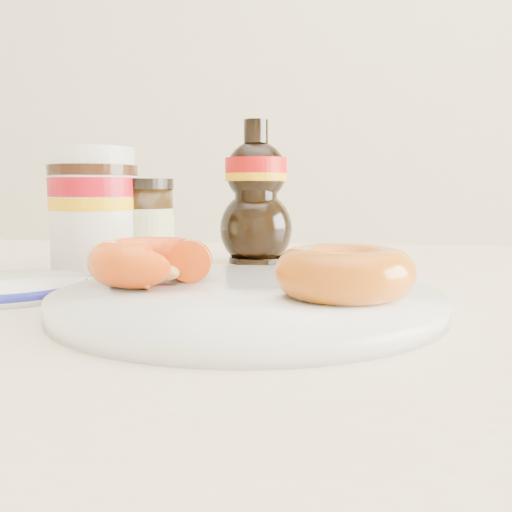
# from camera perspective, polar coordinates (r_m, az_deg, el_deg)

# --- Properties ---
(dining_table) EXTENTS (1.40, 0.90, 0.75)m
(dining_table) POSITION_cam_1_polar(r_m,az_deg,el_deg) (0.55, -7.04, -11.80)
(dining_table) COLOR beige
(dining_table) RESTS_ON ground
(plate) EXTENTS (0.29, 0.29, 0.01)m
(plate) POSITION_cam_1_polar(r_m,az_deg,el_deg) (0.43, -0.87, -4.37)
(plate) COLOR white
(plate) RESTS_ON dining_table
(donut_bitten) EXTENTS (0.11, 0.11, 0.03)m
(donut_bitten) POSITION_cam_1_polar(r_m,az_deg,el_deg) (0.47, -10.48, -0.51)
(donut_bitten) COLOR #DE460C
(donut_bitten) RESTS_ON plate
(donut_whole) EXTENTS (0.13, 0.13, 0.03)m
(donut_whole) POSITION_cam_1_polar(r_m,az_deg,el_deg) (0.41, 8.82, -1.63)
(donut_whole) COLOR #A8350A
(donut_whole) RESTS_ON plate
(nutella_jar) EXTENTS (0.10, 0.10, 0.14)m
(nutella_jar) POSITION_cam_1_polar(r_m,az_deg,el_deg) (0.65, -15.91, 4.93)
(nutella_jar) COLOR white
(nutella_jar) RESTS_ON dining_table
(syrup_bottle) EXTENTS (0.09, 0.08, 0.17)m
(syrup_bottle) POSITION_cam_1_polar(r_m,az_deg,el_deg) (0.70, -0.01, 6.40)
(syrup_bottle) COLOR black
(syrup_bottle) RESTS_ON dining_table
(dark_jar) EXTENTS (0.06, 0.06, 0.10)m
(dark_jar) POSITION_cam_1_polar(r_m,az_deg,el_deg) (0.66, -10.95, 3.05)
(dark_jar) COLOR black
(dark_jar) RESTS_ON dining_table
(blue_rim_saucer) EXTENTS (0.13, 0.13, 0.01)m
(blue_rim_saucer) POSITION_cam_1_polar(r_m,az_deg,el_deg) (0.53, -23.54, -2.81)
(blue_rim_saucer) COLOR white
(blue_rim_saucer) RESTS_ON dining_table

